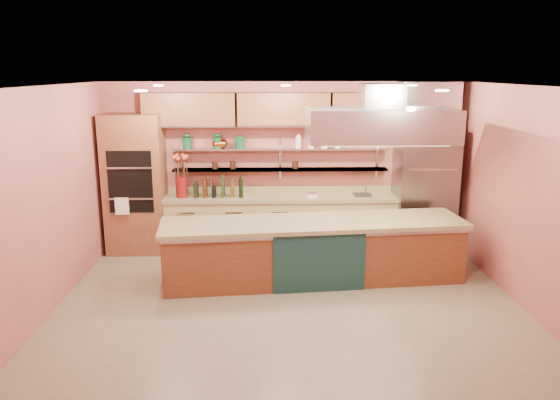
{
  "coord_description": "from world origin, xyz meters",
  "views": [
    {
      "loc": [
        -0.27,
        -6.68,
        2.98
      ],
      "look_at": [
        -0.09,
        1.0,
        1.15
      ],
      "focal_mm": 35.0,
      "sensor_mm": 36.0,
      "label": 1
    }
  ],
  "objects_px": {
    "kitchen_scale": "(312,194)",
    "green_canister": "(240,142)",
    "flower_vase": "(182,187)",
    "refrigerator": "(424,189)",
    "copper_kettle": "(222,143)",
    "island": "(313,250)"
  },
  "relations": [
    {
      "from": "kitchen_scale",
      "to": "green_canister",
      "type": "bearing_deg",
      "value": 162.3
    },
    {
      "from": "refrigerator",
      "to": "island",
      "type": "relative_size",
      "value": 0.49
    },
    {
      "from": "flower_vase",
      "to": "copper_kettle",
      "type": "xyz_separation_m",
      "value": [
        0.67,
        0.22,
        0.69
      ]
    },
    {
      "from": "refrigerator",
      "to": "copper_kettle",
      "type": "relative_size",
      "value": 10.83
    },
    {
      "from": "copper_kettle",
      "to": "green_canister",
      "type": "distance_m",
      "value": 0.3
    },
    {
      "from": "island",
      "to": "flower_vase",
      "type": "xyz_separation_m",
      "value": [
        -2.07,
        1.35,
        0.66
      ]
    },
    {
      "from": "copper_kettle",
      "to": "refrigerator",
      "type": "bearing_deg",
      "value": -3.9
    },
    {
      "from": "refrigerator",
      "to": "flower_vase",
      "type": "bearing_deg",
      "value": 179.86
    },
    {
      "from": "flower_vase",
      "to": "island",
      "type": "bearing_deg",
      "value": -33.1
    },
    {
      "from": "refrigerator",
      "to": "copper_kettle",
      "type": "bearing_deg",
      "value": 176.1
    },
    {
      "from": "copper_kettle",
      "to": "island",
      "type": "bearing_deg",
      "value": -48.17
    },
    {
      "from": "island",
      "to": "kitchen_scale",
      "type": "bearing_deg",
      "value": 80.35
    },
    {
      "from": "flower_vase",
      "to": "kitchen_scale",
      "type": "relative_size",
      "value": 2.32
    },
    {
      "from": "flower_vase",
      "to": "green_canister",
      "type": "height_order",
      "value": "green_canister"
    },
    {
      "from": "island",
      "to": "flower_vase",
      "type": "relative_size",
      "value": 12.54
    },
    {
      "from": "refrigerator",
      "to": "kitchen_scale",
      "type": "xyz_separation_m",
      "value": [
        -1.87,
        0.01,
        -0.08
      ]
    },
    {
      "from": "flower_vase",
      "to": "green_canister",
      "type": "bearing_deg",
      "value": 12.86
    },
    {
      "from": "refrigerator",
      "to": "kitchen_scale",
      "type": "distance_m",
      "value": 1.87
    },
    {
      "from": "flower_vase",
      "to": "kitchen_scale",
      "type": "bearing_deg",
      "value": 0.0
    },
    {
      "from": "flower_vase",
      "to": "refrigerator",
      "type": "bearing_deg",
      "value": -0.14
    },
    {
      "from": "refrigerator",
      "to": "green_canister",
      "type": "height_order",
      "value": "refrigerator"
    },
    {
      "from": "kitchen_scale",
      "to": "green_canister",
      "type": "relative_size",
      "value": 0.74
    }
  ]
}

